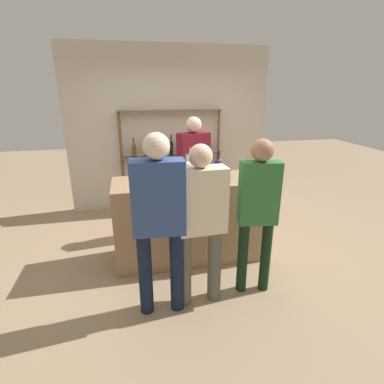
# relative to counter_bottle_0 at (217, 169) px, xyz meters

# --- Properties ---
(ground_plane) EXTENTS (16.00, 16.00, 0.00)m
(ground_plane) POSITION_rel_counter_bottle_0_xyz_m (-0.30, 0.07, -1.19)
(ground_plane) COLOR #9E8466
(bar_counter) EXTENTS (1.92, 0.67, 1.05)m
(bar_counter) POSITION_rel_counter_bottle_0_xyz_m (-0.30, 0.07, -0.67)
(bar_counter) COLOR #997551
(bar_counter) RESTS_ON ground_plane
(back_wall) EXTENTS (3.52, 0.12, 2.80)m
(back_wall) POSITION_rel_counter_bottle_0_xyz_m (-0.30, 2.01, 0.21)
(back_wall) COLOR beige
(back_wall) RESTS_ON ground_plane
(back_shelf) EXTENTS (1.77, 0.18, 1.76)m
(back_shelf) POSITION_rel_counter_bottle_0_xyz_m (-0.30, 1.83, -0.04)
(back_shelf) COLOR brown
(back_shelf) RESTS_ON ground_plane
(counter_bottle_0) EXTENTS (0.07, 0.07, 0.36)m
(counter_bottle_0) POSITION_rel_counter_bottle_0_xyz_m (0.00, 0.00, 0.00)
(counter_bottle_0) COLOR #0F1956
(counter_bottle_0) RESTS_ON bar_counter
(counter_bottle_1) EXTENTS (0.08, 0.08, 0.33)m
(counter_bottle_1) POSITION_rel_counter_bottle_0_xyz_m (-0.48, -0.09, -0.02)
(counter_bottle_1) COLOR black
(counter_bottle_1) RESTS_ON bar_counter
(counter_bottle_2) EXTENTS (0.08, 0.08, 0.35)m
(counter_bottle_2) POSITION_rel_counter_bottle_0_xyz_m (0.04, 0.09, -0.00)
(counter_bottle_2) COLOR brown
(counter_bottle_2) RESTS_ON bar_counter
(counter_bottle_3) EXTENTS (0.08, 0.08, 0.38)m
(counter_bottle_3) POSITION_rel_counter_bottle_0_xyz_m (-0.29, 0.19, 0.00)
(counter_bottle_3) COLOR silver
(counter_bottle_3) RESTS_ON bar_counter
(counter_bottle_4) EXTENTS (0.09, 0.09, 0.35)m
(counter_bottle_4) POSITION_rel_counter_bottle_0_xyz_m (-0.37, 0.00, -0.00)
(counter_bottle_4) COLOR silver
(counter_bottle_4) RESTS_ON bar_counter
(wine_glass) EXTENTS (0.08, 0.08, 0.16)m
(wine_glass) POSITION_rel_counter_bottle_0_xyz_m (0.12, -0.03, -0.02)
(wine_glass) COLOR silver
(wine_glass) RESTS_ON bar_counter
(cork_jar) EXTENTS (0.11, 0.11, 0.13)m
(cork_jar) POSITION_rel_counter_bottle_0_xyz_m (-0.26, -0.14, -0.08)
(cork_jar) COLOR silver
(cork_jar) RESTS_ON bar_counter
(customer_center) EXTENTS (0.50, 0.24, 1.65)m
(customer_center) POSITION_rel_counter_bottle_0_xyz_m (-0.41, -0.81, -0.24)
(customer_center) COLOR #575347
(customer_center) RESTS_ON ground_plane
(customer_left) EXTENTS (0.48, 0.24, 1.77)m
(customer_left) POSITION_rel_counter_bottle_0_xyz_m (-0.80, -0.87, -0.15)
(customer_left) COLOR #121C33
(customer_left) RESTS_ON ground_plane
(server_behind_counter) EXTENTS (0.50, 0.33, 1.73)m
(server_behind_counter) POSITION_rel_counter_bottle_0_xyz_m (-0.11, 0.85, -0.17)
(server_behind_counter) COLOR black
(server_behind_counter) RESTS_ON ground_plane
(customer_right) EXTENTS (0.41, 0.23, 1.66)m
(customer_right) POSITION_rel_counter_bottle_0_xyz_m (0.20, -0.76, -0.19)
(customer_right) COLOR black
(customer_right) RESTS_ON ground_plane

